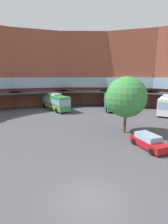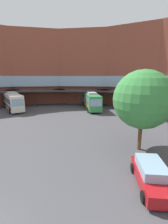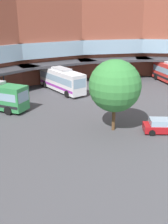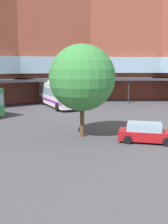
{
  "view_description": "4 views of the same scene",
  "coord_description": "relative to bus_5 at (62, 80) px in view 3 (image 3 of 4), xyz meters",
  "views": [
    {
      "loc": [
        -0.47,
        -9.59,
        7.84
      ],
      "look_at": [
        -0.21,
        13.58,
        2.86
      ],
      "focal_mm": 27.4,
      "sensor_mm": 36.0,
      "label": 1
    },
    {
      "loc": [
        6.76,
        -2.05,
        7.0
      ],
      "look_at": [
        -2.06,
        16.15,
        2.46
      ],
      "focal_mm": 24.86,
      "sensor_mm": 36.0,
      "label": 2
    },
    {
      "loc": [
        -20.95,
        5.8,
        12.11
      ],
      "look_at": [
        2.23,
        15.31,
        2.89
      ],
      "focal_mm": 43.33,
      "sensor_mm": 36.0,
      "label": 3
    },
    {
      "loc": [
        -13.51,
        0.39,
        6.01
      ],
      "look_at": [
        2.71,
        11.16,
        2.69
      ],
      "focal_mm": 44.32,
      "sensor_mm": 36.0,
      "label": 4
    }
  ],
  "objects": [
    {
      "name": "bus_5",
      "position": [
        0.0,
        0.0,
        0.0
      ],
      "size": [
        7.49,
        10.02,
        3.87
      ],
      "rotation": [
        0.0,
        0.0,
        4.16
      ],
      "color": "white",
      "rests_on": "ground"
    },
    {
      "name": "parked_car",
      "position": [
        -10.45,
        -17.42,
        -1.22
      ],
      "size": [
        3.22,
        4.75,
        1.53
      ],
      "rotation": [
        0.0,
        0.0,
        5.07
      ],
      "color": "#A51419",
      "rests_on": "ground"
    },
    {
      "name": "plaza_tree",
      "position": [
        -11.82,
        -12.23,
        3.02
      ],
      "size": [
        5.5,
        5.5,
        7.73
      ],
      "color": "brown",
      "rests_on": "ground"
    }
  ]
}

